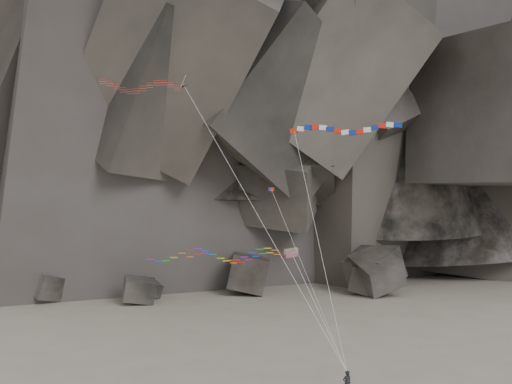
{
  "coord_description": "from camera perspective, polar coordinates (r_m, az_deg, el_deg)",
  "views": [
    {
      "loc": [
        -4.17,
        -55.66,
        16.41
      ],
      "look_at": [
        0.4,
        6.0,
        15.56
      ],
      "focal_mm": 45.0,
      "sensor_mm": 36.0,
      "label": 1
    }
  ],
  "objects": [
    {
      "name": "parafoil_kite",
      "position": [
        55.27,
        -3.67,
        -5.58
      ],
      "size": [
        16.29,
        6.9,
        9.07
      ],
      "rotation": [
        0.0,
        0.0,
        0.3
      ],
      "color": "yellow",
      "rests_on": "ground"
    },
    {
      "name": "delta_kite",
      "position": [
        58.72,
        -10.47,
        9.3
      ],
      "size": [
        20.61,
        10.47,
        24.43
      ],
      "rotation": [
        0.0,
        0.0,
        -0.01
      ],
      "color": "red",
      "rests_on": "ground"
    },
    {
      "name": "banner_kite",
      "position": [
        60.06,
        7.89,
        5.49
      ],
      "size": [
        9.74,
        12.59,
        20.13
      ],
      "rotation": [
        0.0,
        0.0,
        -0.42
      ],
      "color": "red",
      "rests_on": "ground"
    },
    {
      "name": "kite_flyer",
      "position": [
        51.9,
        8.09,
        -16.33
      ],
      "size": [
        0.92,
        0.76,
        2.27
      ],
      "primitive_type": "imported",
      "rotation": [
        0.0,
        0.0,
        3.47
      ],
      "color": "black",
      "rests_on": "ground"
    },
    {
      "name": "headland",
      "position": [
        128.3,
        -2.34,
        12.29
      ],
      "size": [
        110.0,
        70.0,
        84.0
      ],
      "primitive_type": null,
      "color": "#4F4840",
      "rests_on": "ground"
    },
    {
      "name": "boulder_field",
      "position": [
        94.47,
        1.22,
        -7.91
      ],
      "size": [
        62.92,
        13.83,
        7.79
      ],
      "color": "#47423F",
      "rests_on": "ground"
    },
    {
      "name": "pennant_kite",
      "position": [
        54.35,
        2.75,
        -3.17
      ],
      "size": [
        5.45,
        7.05,
        14.2
      ],
      "rotation": [
        0.0,
        0.0,
        -0.26
      ],
      "color": "red",
      "rests_on": "ground"
    },
    {
      "name": "ground",
      "position": [
        58.17,
        0.05,
        -15.6
      ],
      "size": [
        260.0,
        260.0,
        0.0
      ],
      "primitive_type": "plane",
      "color": "gray",
      "rests_on": "ground"
    }
  ]
}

